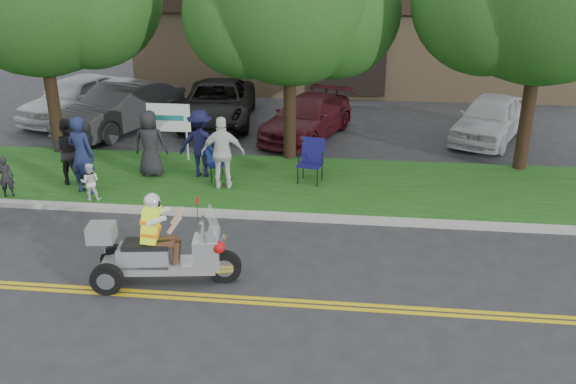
# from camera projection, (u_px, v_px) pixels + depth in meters

# --- Properties ---
(ground) EXTENTS (120.00, 120.00, 0.00)m
(ground) POSITION_uv_depth(u_px,v_px,m) (221.00, 284.00, 11.42)
(ground) COLOR #28282B
(ground) RESTS_ON ground
(centerline_near) EXTENTS (60.00, 0.10, 0.01)m
(centerline_near) POSITION_uv_depth(u_px,v_px,m) (214.00, 300.00, 10.88)
(centerline_near) COLOR gold
(centerline_near) RESTS_ON ground
(centerline_far) EXTENTS (60.00, 0.10, 0.01)m
(centerline_far) POSITION_uv_depth(u_px,v_px,m) (216.00, 296.00, 11.03)
(centerline_far) COLOR gold
(centerline_far) RESTS_ON ground
(curb) EXTENTS (60.00, 0.25, 0.12)m
(curb) POSITION_uv_depth(u_px,v_px,m) (249.00, 215.00, 14.20)
(curb) COLOR #A8A89E
(curb) RESTS_ON ground
(grass_verge) EXTENTS (60.00, 4.00, 0.10)m
(grass_verge) POSITION_uv_depth(u_px,v_px,m) (263.00, 182.00, 16.18)
(grass_verge) COLOR #174813
(grass_verge) RESTS_ON ground
(commercial_building) EXTENTS (18.00, 8.20, 4.00)m
(commercial_building) POSITION_uv_depth(u_px,v_px,m) (351.00, 36.00, 27.91)
(commercial_building) COLOR #9E7F5B
(commercial_building) RESTS_ON ground
(tree_mid) EXTENTS (5.88, 4.80, 7.05)m
(tree_mid) POSITION_uv_depth(u_px,v_px,m) (292.00, 4.00, 16.34)
(tree_mid) COLOR #332114
(tree_mid) RESTS_ON ground
(business_sign) EXTENTS (1.25, 0.06, 1.75)m
(business_sign) POSITION_uv_depth(u_px,v_px,m) (169.00, 121.00, 17.32)
(business_sign) COLOR silver
(business_sign) RESTS_ON ground
(trike_scooter) EXTENTS (2.77, 1.03, 1.81)m
(trike_scooter) POSITION_uv_depth(u_px,v_px,m) (159.00, 252.00, 11.24)
(trike_scooter) COLOR black
(trike_scooter) RESTS_ON ground
(lawn_chair_a) EXTENTS (0.71, 0.73, 1.14)m
(lawn_chair_a) POSITION_uv_depth(u_px,v_px,m) (312.00, 158.00, 15.90)
(lawn_chair_a) COLOR black
(lawn_chair_a) RESTS_ON grass_verge
(lawn_chair_b) EXTENTS (0.68, 0.69, 0.94)m
(lawn_chair_b) POSITION_uv_depth(u_px,v_px,m) (215.00, 159.00, 16.15)
(lawn_chair_b) COLOR black
(lawn_chair_b) RESTS_ON grass_verge
(spectator_adult_left) EXTENTS (0.81, 0.64, 1.97)m
(spectator_adult_left) POSITION_uv_depth(u_px,v_px,m) (82.00, 155.00, 15.03)
(spectator_adult_left) COLOR #192147
(spectator_adult_left) RESTS_ON grass_verge
(spectator_adult_mid) EXTENTS (0.87, 0.69, 1.73)m
(spectator_adult_mid) POSITION_uv_depth(u_px,v_px,m) (69.00, 151.00, 15.68)
(spectator_adult_mid) COLOR black
(spectator_adult_mid) RESTS_ON grass_verge
(spectator_adult_right) EXTENTS (1.14, 0.58, 1.86)m
(spectator_adult_right) POSITION_uv_depth(u_px,v_px,m) (223.00, 153.00, 15.34)
(spectator_adult_right) COLOR silver
(spectator_adult_right) RESTS_ON grass_verge
(spectator_chair_a) EXTENTS (1.20, 0.73, 1.81)m
(spectator_chair_a) POSITION_uv_depth(u_px,v_px,m) (201.00, 143.00, 16.16)
(spectator_chair_a) COLOR #131436
(spectator_chair_a) RESTS_ON grass_verge
(spectator_chair_b) EXTENTS (0.90, 0.61, 1.79)m
(spectator_chair_b) POSITION_uv_depth(u_px,v_px,m) (150.00, 143.00, 16.21)
(spectator_chair_b) COLOR black
(spectator_chair_b) RESTS_ON grass_verge
(child_left) EXTENTS (0.44, 0.36, 1.03)m
(child_left) POSITION_uv_depth(u_px,v_px,m) (6.00, 177.00, 14.96)
(child_left) COLOR black
(child_left) RESTS_ON grass_verge
(child_right) EXTENTS (0.52, 0.45, 0.94)m
(child_right) POSITION_uv_depth(u_px,v_px,m) (90.00, 182.00, 14.75)
(child_right) COLOR silver
(child_right) RESTS_ON grass_verge
(parked_car_far_left) EXTENTS (3.17, 5.04, 1.60)m
(parked_car_far_left) POSITION_uv_depth(u_px,v_px,m) (76.00, 97.00, 21.95)
(parked_car_far_left) COLOR silver
(parked_car_far_left) RESTS_ON ground
(parked_car_left) EXTENTS (3.44, 5.17, 1.61)m
(parked_car_left) POSITION_uv_depth(u_px,v_px,m) (121.00, 108.00, 20.55)
(parked_car_left) COLOR #29292B
(parked_car_left) RESTS_ON ground
(parked_car_mid) EXTENTS (2.92, 5.43, 1.45)m
(parked_car_mid) POSITION_uv_depth(u_px,v_px,m) (218.00, 103.00, 21.53)
(parked_car_mid) COLOR black
(parked_car_mid) RESTS_ON ground
(parked_car_right) EXTENTS (3.26, 4.85, 1.31)m
(parked_car_right) POSITION_uv_depth(u_px,v_px,m) (307.00, 117.00, 19.98)
(parked_car_right) COLOR #420F16
(parked_car_right) RESTS_ON ground
(parked_car_far_right) EXTENTS (3.35, 4.59, 1.45)m
(parked_car_far_right) POSITION_uv_depth(u_px,v_px,m) (490.00, 118.00, 19.60)
(parked_car_far_right) COLOR #B6BABE
(parked_car_far_right) RESTS_ON ground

